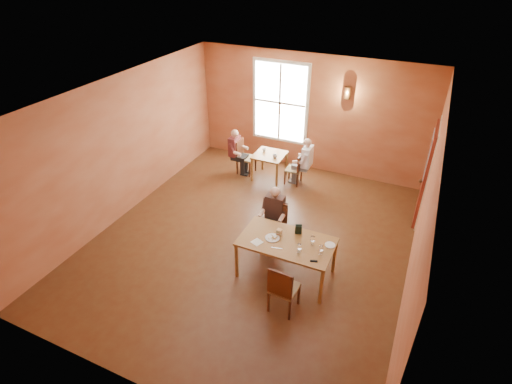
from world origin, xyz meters
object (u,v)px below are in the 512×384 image
at_px(diner_white, 295,162).
at_px(diner_maroon, 245,152).
at_px(chair_diner_maroon, 246,157).
at_px(chair_diner_main, 274,227).
at_px(diner_main, 273,223).
at_px(main_table, 286,258).
at_px(second_table, 269,166).
at_px(chair_empty, 284,287).
at_px(chair_diner_white, 294,169).

relative_size(diner_white, diner_maroon, 1.03).
distance_m(diner_white, chair_diner_maroon, 1.34).
distance_m(chair_diner_main, diner_main, 0.13).
bearing_deg(main_table, diner_white, 107.00).
bearing_deg(second_table, diner_main, -65.72).
bearing_deg(chair_diner_maroon, second_table, 90.00).
distance_m(chair_diner_main, chair_empty, 1.60).
bearing_deg(diner_white, chair_diner_white, 90.00).
bearing_deg(chair_empty, diner_main, 122.04).
bearing_deg(second_table, chair_empty, -64.08).
relative_size(main_table, chair_diner_white, 2.02).
bearing_deg(second_table, diner_white, 0.00).
bearing_deg(main_table, chair_diner_white, 107.50).
bearing_deg(chair_diner_main, chair_empty, 118.31).
bearing_deg(diner_maroon, diner_white, 90.00).
relative_size(chair_diner_main, chair_diner_maroon, 1.02).
bearing_deg(diner_maroon, chair_diner_main, 36.03).
height_order(chair_diner_main, diner_maroon, diner_maroon).
xyz_separation_m(chair_diner_main, chair_empty, (0.76, -1.41, 0.01)).
bearing_deg(chair_empty, chair_diner_white, 110.98).
height_order(diner_main, diner_white, diner_white).
distance_m(diner_main, chair_diner_maroon, 3.11).
relative_size(main_table, diner_main, 1.39).
distance_m(chair_diner_main, diner_maroon, 3.11).
distance_m(main_table, diner_white, 3.31).
distance_m(chair_diner_maroon, diner_maroon, 0.13).
bearing_deg(second_table, chair_diner_maroon, 180.00).
distance_m(diner_main, diner_white, 2.58).
bearing_deg(diner_main, diner_white, -79.60).
bearing_deg(chair_empty, second_table, 119.14).
bearing_deg(diner_white, diner_main, -169.60).
height_order(diner_main, chair_diner_white, diner_main).
distance_m(chair_diner_white, diner_maroon, 1.34).
bearing_deg(chair_diner_main, second_table, -65.46).
xyz_separation_m(main_table, diner_main, (-0.50, 0.62, 0.21)).
xyz_separation_m(chair_empty, diner_white, (-1.23, 3.92, 0.12)).
distance_m(main_table, diner_maroon, 3.93).
bearing_deg(diner_white, chair_diner_maroon, 90.00).
xyz_separation_m(chair_empty, chair_diner_white, (-1.26, 3.92, -0.06)).
height_order(chair_empty, second_table, chair_empty).
xyz_separation_m(second_table, chair_diner_white, (0.65, 0.00, 0.07)).
bearing_deg(diner_maroon, diner_main, 35.71).
bearing_deg(chair_diner_maroon, chair_diner_white, 90.00).
height_order(diner_main, chair_diner_maroon, diner_main).
bearing_deg(diner_maroon, second_table, 90.00).
distance_m(diner_main, chair_diner_white, 2.60).
xyz_separation_m(chair_empty, diner_maroon, (-2.59, 3.92, 0.11)).
bearing_deg(diner_main, chair_diner_main, -90.00).
bearing_deg(chair_diner_white, diner_maroon, 90.00).
bearing_deg(main_table, chair_empty, -71.13).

